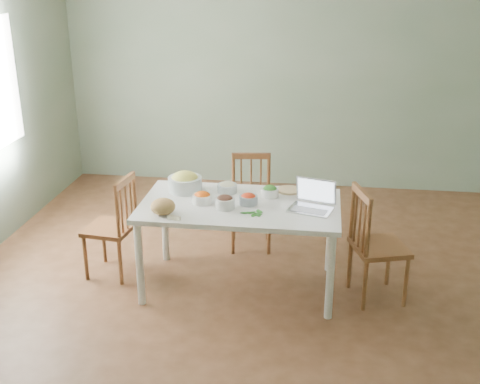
# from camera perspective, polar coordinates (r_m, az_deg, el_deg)

# --- Properties ---
(floor) EXTENTS (5.00, 5.00, 0.00)m
(floor) POSITION_cam_1_polar(r_m,az_deg,el_deg) (5.20, 1.10, -8.54)
(floor) COLOR #4C2C18
(floor) RESTS_ON ground
(wall_back) EXTENTS (5.00, 0.00, 2.70)m
(wall_back) POSITION_cam_1_polar(r_m,az_deg,el_deg) (7.12, 3.65, 11.12)
(wall_back) COLOR gray
(wall_back) RESTS_ON ground
(wall_front) EXTENTS (5.00, 0.00, 2.70)m
(wall_front) POSITION_cam_1_polar(r_m,az_deg,el_deg) (2.40, -6.04, -9.58)
(wall_front) COLOR gray
(wall_front) RESTS_ON ground
(dining_table) EXTENTS (1.59, 0.90, 0.75)m
(dining_table) POSITION_cam_1_polar(r_m,az_deg,el_deg) (4.98, 0.00, -5.09)
(dining_table) COLOR white
(dining_table) RESTS_ON floor
(chair_far) EXTENTS (0.44, 0.42, 0.88)m
(chair_far) POSITION_cam_1_polar(r_m,az_deg,el_deg) (5.64, 1.04, -1.10)
(chair_far) COLOR #5C2F12
(chair_far) RESTS_ON floor
(chair_left) EXTENTS (0.42, 0.44, 0.90)m
(chair_left) POSITION_cam_1_polar(r_m,az_deg,el_deg) (5.28, -12.22, -3.14)
(chair_left) COLOR #5C2F12
(chair_left) RESTS_ON floor
(chair_right) EXTENTS (0.50, 0.51, 0.94)m
(chair_right) POSITION_cam_1_polar(r_m,az_deg,el_deg) (4.91, 13.05, -4.84)
(chair_right) COLOR #5C2F12
(chair_right) RESTS_ON floor
(bread_boule) EXTENTS (0.24, 0.24, 0.12)m
(bread_boule) POSITION_cam_1_polar(r_m,az_deg,el_deg) (4.65, -7.28, -1.36)
(bread_boule) COLOR #A97E49
(bread_boule) RESTS_ON dining_table
(butter_stick) EXTENTS (0.11, 0.06, 0.03)m
(butter_stick) POSITION_cam_1_polar(r_m,az_deg,el_deg) (4.56, -6.26, -2.44)
(butter_stick) COLOR beige
(butter_stick) RESTS_ON dining_table
(bowl_squash) EXTENTS (0.31, 0.31, 0.16)m
(bowl_squash) POSITION_cam_1_polar(r_m,az_deg,el_deg) (5.09, -5.22, 0.98)
(bowl_squash) COLOR #E7DA68
(bowl_squash) RESTS_ON dining_table
(bowl_carrot) EXTENTS (0.21, 0.21, 0.09)m
(bowl_carrot) POSITION_cam_1_polar(r_m,az_deg,el_deg) (4.84, -3.58, -0.52)
(bowl_carrot) COLOR #E1450B
(bowl_carrot) RESTS_ON dining_table
(bowl_onion) EXTENTS (0.20, 0.20, 0.09)m
(bowl_onion) POSITION_cam_1_polar(r_m,az_deg,el_deg) (5.06, -1.22, 0.46)
(bowl_onion) COLOR beige
(bowl_onion) RESTS_ON dining_table
(bowl_mushroom) EXTENTS (0.19, 0.19, 0.10)m
(bowl_mushroom) POSITION_cam_1_polar(r_m,az_deg,el_deg) (4.73, -1.44, -0.94)
(bowl_mushroom) COLOR #34120A
(bowl_mushroom) RESTS_ON dining_table
(bowl_redpep) EXTENTS (0.16, 0.16, 0.09)m
(bowl_redpep) POSITION_cam_1_polar(r_m,az_deg,el_deg) (4.81, 0.80, -0.65)
(bowl_redpep) COLOR red
(bowl_redpep) RESTS_ON dining_table
(bowl_broccoli) EXTENTS (0.17, 0.17, 0.09)m
(bowl_broccoli) POSITION_cam_1_polar(r_m,az_deg,el_deg) (4.97, 2.83, 0.10)
(bowl_broccoli) COLOR #376528
(bowl_broccoli) RESTS_ON dining_table
(flatbread) EXTENTS (0.21, 0.21, 0.02)m
(flatbread) POSITION_cam_1_polar(r_m,az_deg,el_deg) (5.11, 4.63, 0.18)
(flatbread) COLOR #CFB683
(flatbread) RESTS_ON dining_table
(basil_bunch) EXTENTS (0.19, 0.19, 0.02)m
(basil_bunch) POSITION_cam_1_polar(r_m,az_deg,el_deg) (4.64, 1.08, -1.92)
(basil_bunch) COLOR #2A5F1D
(basil_bunch) RESTS_ON dining_table
(laptop) EXTENTS (0.38, 0.34, 0.23)m
(laptop) POSITION_cam_1_polar(r_m,az_deg,el_deg) (4.69, 6.72, -0.46)
(laptop) COLOR silver
(laptop) RESTS_ON dining_table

